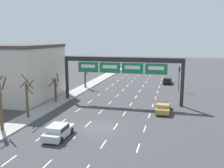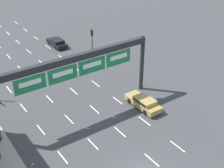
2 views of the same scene
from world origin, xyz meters
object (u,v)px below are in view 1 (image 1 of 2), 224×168
object	(u,v)px
car_gold	(163,107)
tree_bare_second	(27,96)
tree_bare_third	(55,88)
car_black	(167,80)
tree_bare_closest	(85,74)
sign_gantry	(121,67)
car_silver	(58,131)
traffic_light_near_gantry	(179,74)

from	to	relation	value
car_gold	tree_bare_second	bearing A→B (deg)	-156.50
tree_bare_second	tree_bare_third	world-z (taller)	tree_bare_second
car_black	tree_bare_second	xyz separation A→B (m)	(-16.01, -29.27, 2.14)
car_gold	tree_bare_closest	size ratio (longest dim) A/B	0.82
sign_gantry	tree_bare_closest	xyz separation A→B (m)	(-9.38, 9.54, -2.77)
car_black	car_silver	bearing A→B (deg)	-105.72
tree_bare_second	tree_bare_third	size ratio (longest dim) A/B	1.23
car_gold	tree_bare_second	world-z (taller)	tree_bare_second
sign_gantry	car_gold	size ratio (longest dim) A/B	3.87
car_gold	tree_bare_third	distance (m)	16.56
sign_gantry	car_black	distance (m)	20.43
car_gold	tree_bare_closest	xyz separation A→B (m)	(-15.96, 13.02, 2.16)
car_black	traffic_light_near_gantry	xyz separation A→B (m)	(2.33, -7.53, 2.62)
car_black	tree_bare_second	bearing A→B (deg)	-118.68
car_silver	tree_bare_closest	xyz separation A→B (m)	(-6.21, 24.82, 2.11)
car_gold	tree_bare_closest	distance (m)	20.71
tree_bare_second	sign_gantry	bearing A→B (deg)	47.60
sign_gantry	traffic_light_near_gantry	world-z (taller)	sign_gantry
car_gold	car_silver	bearing A→B (deg)	-129.55
traffic_light_near_gantry	tree_bare_closest	distance (m)	18.20
car_silver	traffic_light_near_gantry	size ratio (longest dim) A/B	0.88
car_silver	car_black	bearing A→B (deg)	74.28
tree_bare_third	tree_bare_second	bearing A→B (deg)	-87.96
tree_bare_closest	tree_bare_third	size ratio (longest dim) A/B	1.30
tree_bare_closest	tree_bare_second	world-z (taller)	tree_bare_closest
car_black	tree_bare_second	distance (m)	33.43
car_silver	car_black	xyz separation A→B (m)	(9.58, 34.03, -0.06)
car_silver	traffic_light_near_gantry	xyz separation A→B (m)	(11.91, 26.51, 2.56)
traffic_light_near_gantry	tree_bare_second	world-z (taller)	tree_bare_second
car_gold	tree_bare_third	xyz separation A→B (m)	(-16.46, 0.98, 1.59)
car_silver	tree_bare_second	xyz separation A→B (m)	(-6.43, 4.77, 2.08)
sign_gantry	traffic_light_near_gantry	xyz separation A→B (m)	(8.74, 11.23, -2.32)
sign_gantry	car_gold	world-z (taller)	sign_gantry
car_silver	traffic_light_near_gantry	world-z (taller)	traffic_light_near_gantry
sign_gantry	tree_bare_second	bearing A→B (deg)	-132.40
sign_gantry	car_silver	bearing A→B (deg)	-101.71
sign_gantry	tree_bare_closest	distance (m)	13.66
sign_gantry	tree_bare_second	distance (m)	14.50
tree_bare_second	tree_bare_third	distance (m)	8.03
car_black	tree_bare_third	bearing A→B (deg)	-127.47
car_black	tree_bare_third	size ratio (longest dim) A/B	1.00
tree_bare_closest	tree_bare_second	distance (m)	20.05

